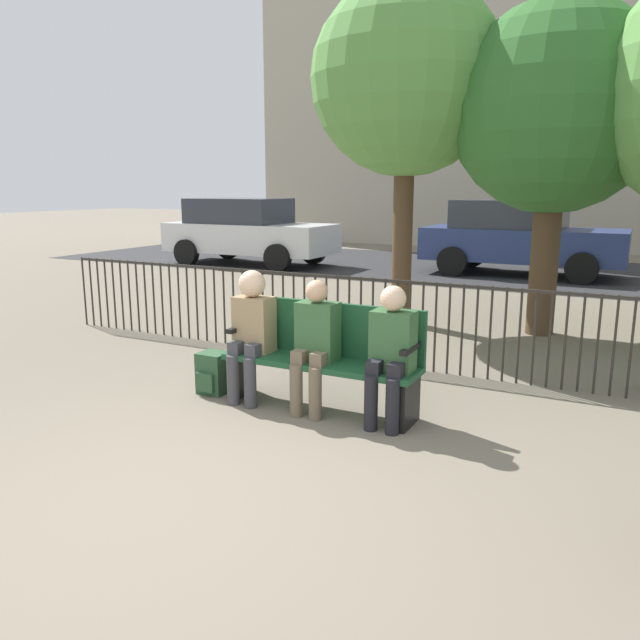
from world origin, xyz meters
TOP-DOWN VIEW (x-y plane):
  - ground_plane at (0.00, 0.00)m, footprint 80.00×80.00m
  - park_bench at (0.00, 1.97)m, footprint 1.74×0.45m
  - seated_person_0 at (-0.66, 1.84)m, footprint 0.34×0.39m
  - seated_person_1 at (-0.02, 1.83)m, footprint 0.34×0.39m
  - seated_person_2 at (0.66, 1.83)m, footprint 0.34×0.39m
  - backpack at (-1.10, 1.84)m, footprint 0.26×0.28m
  - fence_railing at (-0.02, 3.44)m, footprint 9.01×0.03m
  - tree_0 at (1.26, 5.78)m, footprint 2.57×2.57m
  - tree_1 at (-0.62, 5.59)m, footprint 2.55×2.55m
  - street_surface at (0.00, 12.00)m, footprint 24.00×6.00m
  - parked_car_0 at (-0.04, 11.44)m, footprint 4.20×1.94m
  - parked_car_2 at (-6.35, 10.28)m, footprint 4.20×1.94m

SIDE VIEW (x-z plane):
  - ground_plane at x=0.00m, z-range 0.00..0.00m
  - street_surface at x=0.00m, z-range 0.00..0.01m
  - backpack at x=-1.10m, z-range 0.00..0.39m
  - park_bench at x=0.00m, z-range 0.03..0.95m
  - fence_railing at x=-0.02m, z-range 0.08..1.03m
  - seated_person_1 at x=-0.02m, z-range 0.07..1.21m
  - seated_person_2 at x=0.66m, z-range 0.07..1.22m
  - seated_person_0 at x=-0.66m, z-range 0.09..1.27m
  - parked_car_0 at x=-0.04m, z-range 0.03..1.65m
  - parked_car_2 at x=-6.35m, z-range 0.03..1.65m
  - tree_0 at x=1.26m, z-range 0.75..4.89m
  - tree_1 at x=-0.62m, z-range 0.99..5.57m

